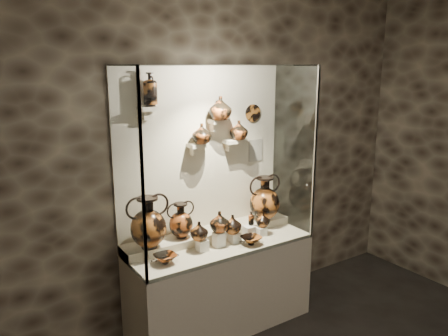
% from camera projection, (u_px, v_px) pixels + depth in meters
% --- Properties ---
extents(wall_back, '(5.00, 0.02, 3.20)m').
position_uv_depth(wall_back, '(201.00, 154.00, 4.02)').
color(wall_back, '#2E241D').
rests_on(wall_back, ground).
extents(plinth, '(1.70, 0.60, 0.80)m').
position_uv_depth(plinth, '(220.00, 286.00, 4.04)').
color(plinth, beige).
rests_on(plinth, floor).
extents(front_tier, '(1.68, 0.58, 0.03)m').
position_uv_depth(front_tier, '(220.00, 245.00, 3.94)').
color(front_tier, '#C5B699').
rests_on(front_tier, plinth).
extents(rear_tier, '(1.70, 0.25, 0.10)m').
position_uv_depth(rear_tier, '(210.00, 235.00, 4.08)').
color(rear_tier, '#C5B699').
rests_on(rear_tier, plinth).
extents(back_panel, '(1.70, 0.03, 1.60)m').
position_uv_depth(back_panel, '(202.00, 154.00, 4.02)').
color(back_panel, beige).
rests_on(back_panel, plinth).
extents(glass_front, '(1.70, 0.01, 1.60)m').
position_uv_depth(glass_front, '(240.00, 166.00, 3.52)').
color(glass_front, white).
rests_on(glass_front, plinth).
extents(glass_left, '(0.01, 0.60, 1.60)m').
position_uv_depth(glass_left, '(127.00, 173.00, 3.31)').
color(glass_left, white).
rests_on(glass_left, plinth).
extents(glass_right, '(0.01, 0.60, 1.60)m').
position_uv_depth(glass_right, '(294.00, 150.00, 4.22)').
color(glass_right, white).
rests_on(glass_right, plinth).
extents(glass_top, '(1.70, 0.60, 0.01)m').
position_uv_depth(glass_top, '(220.00, 65.00, 3.58)').
color(glass_top, white).
rests_on(glass_top, back_panel).
extents(frame_post_left, '(0.02, 0.02, 1.60)m').
position_uv_depth(frame_post_left, '(143.00, 181.00, 3.08)').
color(frame_post_left, gray).
rests_on(frame_post_left, plinth).
extents(frame_post_right, '(0.02, 0.02, 1.60)m').
position_uv_depth(frame_post_right, '(315.00, 155.00, 3.98)').
color(frame_post_right, gray).
rests_on(frame_post_right, plinth).
extents(pedestal_a, '(0.09, 0.09, 0.10)m').
position_uv_depth(pedestal_a, '(202.00, 245.00, 3.77)').
color(pedestal_a, silver).
rests_on(pedestal_a, front_tier).
extents(pedestal_b, '(0.09, 0.09, 0.13)m').
position_uv_depth(pedestal_b, '(219.00, 239.00, 3.86)').
color(pedestal_b, silver).
rests_on(pedestal_b, front_tier).
extents(pedestal_c, '(0.09, 0.09, 0.09)m').
position_uv_depth(pedestal_c, '(234.00, 237.00, 3.95)').
color(pedestal_c, silver).
rests_on(pedestal_c, front_tier).
extents(pedestal_d, '(0.09, 0.09, 0.12)m').
position_uv_depth(pedestal_d, '(249.00, 232.00, 4.04)').
color(pedestal_d, silver).
rests_on(pedestal_d, front_tier).
extents(pedestal_e, '(0.09, 0.09, 0.08)m').
position_uv_depth(pedestal_e, '(261.00, 231.00, 4.12)').
color(pedestal_e, silver).
rests_on(pedestal_e, front_tier).
extents(bracket_ul, '(0.14, 0.12, 0.04)m').
position_uv_depth(bracket_ul, '(148.00, 109.00, 3.56)').
color(bracket_ul, beige).
rests_on(bracket_ul, back_panel).
extents(bracket_ca, '(0.14, 0.12, 0.04)m').
position_uv_depth(bracket_ca, '(196.00, 145.00, 3.88)').
color(bracket_ca, beige).
rests_on(bracket_ca, back_panel).
extents(bracket_cb, '(0.10, 0.12, 0.04)m').
position_uv_depth(bracket_cb, '(215.00, 121.00, 3.94)').
color(bracket_cb, beige).
rests_on(bracket_cb, back_panel).
extents(bracket_cc, '(0.14, 0.12, 0.04)m').
position_uv_depth(bracket_cc, '(231.00, 141.00, 4.09)').
color(bracket_cc, beige).
rests_on(bracket_cc, back_panel).
extents(amphora_left, '(0.44, 0.44, 0.45)m').
position_uv_depth(amphora_left, '(148.00, 222.00, 3.62)').
color(amphora_left, '#A0541E').
rests_on(amphora_left, rear_tier).
extents(amphora_mid, '(0.34, 0.34, 0.32)m').
position_uv_depth(amphora_mid, '(181.00, 220.00, 3.85)').
color(amphora_mid, '#9C471B').
rests_on(amphora_mid, rear_tier).
extents(amphora_right, '(0.42, 0.42, 0.44)m').
position_uv_depth(amphora_right, '(264.00, 198.00, 4.28)').
color(amphora_right, '#A0541E').
rests_on(amphora_right, rear_tier).
extents(jug_a, '(0.17, 0.17, 0.16)m').
position_uv_depth(jug_a, '(199.00, 231.00, 3.74)').
color(jug_a, '#A0541E').
rests_on(jug_a, pedestal_a).
extents(jug_b, '(0.21, 0.21, 0.19)m').
position_uv_depth(jug_b, '(219.00, 222.00, 3.84)').
color(jug_b, '#9C471B').
rests_on(jug_b, pedestal_b).
extents(jug_c, '(0.17, 0.17, 0.17)m').
position_uv_depth(jug_c, '(232.00, 224.00, 3.92)').
color(jug_c, '#A0541E').
rests_on(jug_c, pedestal_c).
extents(jug_e, '(0.13, 0.13, 0.14)m').
position_uv_depth(jug_e, '(263.00, 220.00, 4.11)').
color(jug_e, '#A0541E').
rests_on(jug_e, pedestal_e).
extents(lekythos_small, '(0.07, 0.07, 0.14)m').
position_uv_depth(lekythos_small, '(251.00, 217.00, 4.04)').
color(lekythos_small, '#9C471B').
rests_on(lekythos_small, pedestal_d).
extents(kylix_left, '(0.29, 0.27, 0.09)m').
position_uv_depth(kylix_left, '(165.00, 258.00, 3.53)').
color(kylix_left, '#9C471B').
rests_on(kylix_left, front_tier).
extents(kylix_right, '(0.23, 0.20, 0.09)m').
position_uv_depth(kylix_right, '(251.00, 239.00, 3.90)').
color(kylix_right, '#A0541E').
rests_on(kylix_right, front_tier).
extents(lekythos_tall, '(0.15, 0.15, 0.31)m').
position_uv_depth(lekythos_tall, '(150.00, 87.00, 3.52)').
color(lekythos_tall, '#A0541E').
rests_on(lekythos_tall, bracket_ul).
extents(ovoid_vase_a, '(0.19, 0.19, 0.18)m').
position_uv_depth(ovoid_vase_a, '(202.00, 134.00, 3.85)').
color(ovoid_vase_a, '#9C471B').
rests_on(ovoid_vase_a, bracket_ca).
extents(ovoid_vase_b, '(0.24, 0.24, 0.21)m').
position_uv_depth(ovoid_vase_b, '(220.00, 108.00, 3.89)').
color(ovoid_vase_b, '#9C471B').
rests_on(ovoid_vase_b, bracket_cb).
extents(ovoid_vase_c, '(0.18, 0.18, 0.18)m').
position_uv_depth(ovoid_vase_c, '(239.00, 130.00, 4.06)').
color(ovoid_vase_c, '#9C471B').
rests_on(ovoid_vase_c, bracket_cc).
extents(wall_plate, '(0.17, 0.02, 0.17)m').
position_uv_depth(wall_plate, '(253.00, 113.00, 4.22)').
color(wall_plate, '#99561E').
rests_on(wall_plate, back_panel).
extents(info_placard, '(0.17, 0.01, 0.22)m').
position_uv_depth(info_placard, '(255.00, 150.00, 4.33)').
color(info_placard, beige).
rests_on(info_placard, back_panel).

